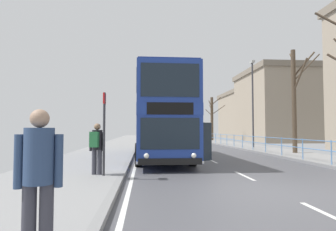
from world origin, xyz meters
name	(u,v)px	position (x,y,z in m)	size (l,w,h in m)	color
ground	(251,190)	(-0.72, 0.00, 0.04)	(15.80, 140.00, 0.20)	#4E4E53
double_decker_bus_main	(161,117)	(-2.61, 8.61, 2.32)	(3.28, 10.86, 4.43)	navy
pedestrian_railing_far_kerb	(253,140)	(4.45, 13.38, 0.85)	(0.05, 31.71, 1.04)	#598CC6
pedestrian_with_backpack	(97,145)	(-5.13, 2.36, 1.13)	(0.55, 0.57, 1.71)	#383842
pedestrian_companion	(39,174)	(-4.77, -4.00, 1.13)	(0.55, 0.39, 1.74)	#383842
bus_stop_sign_near	(104,124)	(-4.86, 2.15, 1.81)	(0.08, 0.44, 2.73)	#2D2D33
street_lamp_far_side	(253,97)	(5.63, 16.34, 4.44)	(0.28, 0.60, 7.38)	#38383D
bare_tree_far_00	(295,96)	(6.24, 10.56, 3.80)	(1.77, 2.07, 6.75)	#4C3D2D
bare_tree_far_01	(212,117)	(5.93, 32.57, 3.35)	(3.05, 3.23, 6.09)	#4C3D2D
background_building_00	(254,114)	(17.49, 46.63, 4.54)	(10.22, 17.23, 9.03)	gray
background_building_01	(284,106)	(15.68, 30.95, 4.95)	(10.84, 12.04, 9.84)	gray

